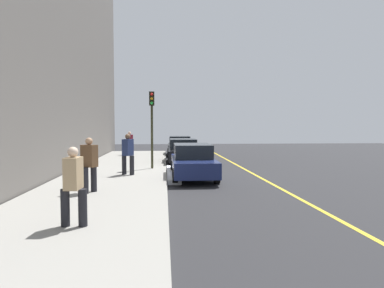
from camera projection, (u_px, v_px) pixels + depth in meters
ground_plane at (188, 176)px, 15.86m from camera, size 56.00×56.00×0.00m
sidewalk at (116, 175)px, 15.59m from camera, size 28.00×4.60×0.15m
building_facade at (51, 8)px, 14.97m from camera, size 32.00×0.80×15.00m
lane_stripe_centre at (255, 175)px, 16.12m from camera, size 28.00×0.14×0.01m
snow_bank_curb at (173, 174)px, 15.72m from camera, size 4.84×0.56×0.22m
parked_car_charcoal at (180, 146)px, 26.94m from camera, size 4.44×1.99×1.51m
parked_car_black at (183, 151)px, 21.14m from camera, size 4.78×1.95×1.51m
parked_car_navy at (193, 161)px, 15.07m from camera, size 4.66×1.91×1.51m
pedestrian_burgundy_coat at (130, 142)px, 25.55m from camera, size 0.57×0.53×1.75m
pedestrian_brown_coat at (89, 163)px, 11.03m from camera, size 0.54×0.57×1.79m
pedestrian_tan_coat at (74, 184)px, 7.31m from camera, size 0.49×0.57×1.72m
pedestrian_navy_coat at (128, 153)px, 15.09m from camera, size 0.58×0.56×1.83m
traffic_light_pole at (152, 116)px, 17.28m from camera, size 0.35×0.26×3.91m
rolling_suitcase at (128, 151)px, 25.12m from camera, size 0.34×0.22×0.94m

